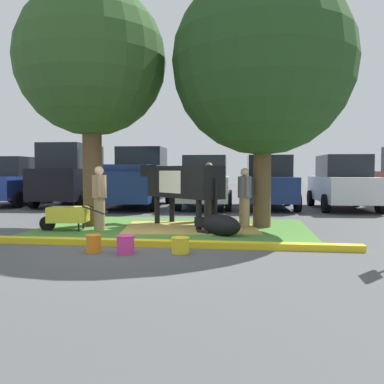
{
  "coord_description": "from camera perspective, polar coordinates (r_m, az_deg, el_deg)",
  "views": [
    {
      "loc": [
        2.11,
        -8.09,
        1.45
      ],
      "look_at": [
        0.66,
        2.57,
        0.9
      ],
      "focal_mm": 39.42,
      "sensor_mm": 36.0,
      "label": 1
    }
  ],
  "objects": [
    {
      "name": "sedan_silver",
      "position": [
        16.4,
        1.87,
        1.29
      ],
      "size": [
        2.14,
        4.46,
        2.02
      ],
      "color": "silver",
      "rests_on": "ground"
    },
    {
      "name": "sedan_red",
      "position": [
        16.47,
        10.3,
        1.25
      ],
      "size": [
        2.14,
        4.46,
        2.02
      ],
      "color": "navy",
      "rests_on": "ground"
    },
    {
      "name": "shade_tree_right",
      "position": [
        11.11,
        9.59,
        16.7
      ],
      "size": [
        4.56,
        4.56,
        6.39
      ],
      "color": "brown",
      "rests_on": "ground"
    },
    {
      "name": "ground_plane",
      "position": [
        8.49,
        -6.8,
        -6.92
      ],
      "size": [
        80.0,
        80.0,
        0.0
      ],
      "primitive_type": "plane",
      "color": "#4C4C4F"
    },
    {
      "name": "hay_bedding",
      "position": [
        10.56,
        -0.22,
        -4.83
      ],
      "size": [
        3.52,
        2.85,
        0.04
      ],
      "primitive_type": "cube",
      "rotation": [
        0.0,
        0.0,
        0.15
      ],
      "color": "tan",
      "rests_on": "ground"
    },
    {
      "name": "pickup_truck_black",
      "position": [
        16.99,
        -7.38,
        1.76
      ],
      "size": [
        2.37,
        5.47,
        2.42
      ],
      "color": "navy",
      "rests_on": "ground"
    },
    {
      "name": "bucket_orange",
      "position": [
        7.71,
        -13.16,
        -6.74
      ],
      "size": [
        0.29,
        0.29,
        0.32
      ],
      "color": "orange",
      "rests_on": "ground"
    },
    {
      "name": "person_visitor_far",
      "position": [
        11.85,
        2.29,
        0.26
      ],
      "size": [
        0.53,
        0.34,
        1.67
      ],
      "color": "black",
      "rests_on": "ground"
    },
    {
      "name": "shade_tree_left",
      "position": [
        11.59,
        -13.49,
        16.77
      ],
      "size": [
        3.84,
        3.84,
        6.19
      ],
      "color": "brown",
      "rests_on": "ground"
    },
    {
      "name": "grass_island",
      "position": [
        10.51,
        -2.52,
        -4.95
      ],
      "size": [
        6.63,
        4.58,
        0.02
      ],
      "primitive_type": "cube",
      "color": "#477A33",
      "rests_on": "ground"
    },
    {
      "name": "cow_holstein",
      "position": [
        10.78,
        -1.41,
        1.32
      ],
      "size": [
        2.55,
        2.42,
        1.61
      ],
      "color": "black",
      "rests_on": "ground"
    },
    {
      "name": "person_visitor_near",
      "position": [
        10.35,
        -12.43,
        -0.57
      ],
      "size": [
        0.34,
        0.5,
        1.56
      ],
      "color": "#9E7F5B",
      "rests_on": "ground"
    },
    {
      "name": "bucket_yellow",
      "position": [
        7.43,
        -1.58,
        -7.15
      ],
      "size": [
        0.33,
        0.33,
        0.28
      ],
      "color": "yellow",
      "rests_on": "ground"
    },
    {
      "name": "wheelbarrow",
      "position": [
        10.53,
        -16.53,
        -2.99
      ],
      "size": [
        1.62,
        0.74,
        0.63
      ],
      "color": "gold",
      "rests_on": "ground"
    },
    {
      "name": "hatchback_white",
      "position": [
        16.68,
        19.7,
        1.15
      ],
      "size": [
        2.14,
        4.46,
        2.02
      ],
      "color": "silver",
      "rests_on": "ground"
    },
    {
      "name": "bucket_pink",
      "position": [
        7.49,
        -8.99,
        -6.96
      ],
      "size": [
        0.33,
        0.33,
        0.32
      ],
      "color": "#EA3893",
      "rests_on": "ground"
    },
    {
      "name": "person_handler",
      "position": [
        10.58,
        7.12,
        -0.59
      ],
      "size": [
        0.34,
        0.51,
        1.51
      ],
      "color": "#9E7F5B",
      "rests_on": "ground"
    },
    {
      "name": "suv_black",
      "position": [
        18.18,
        -15.89,
        2.24
      ],
      "size": [
        2.25,
        4.66,
        2.52
      ],
      "color": "black",
      "rests_on": "ground"
    },
    {
      "name": "sedan_blue",
      "position": [
        19.3,
        -22.89,
        1.31
      ],
      "size": [
        2.14,
        4.46,
        2.02
      ],
      "color": "navy",
      "rests_on": "ground"
    },
    {
      "name": "curb_yellow",
      "position": [
        8.14,
        -5.62,
        -6.91
      ],
      "size": [
        7.83,
        0.24,
        0.12
      ],
      "primitive_type": "cube",
      "color": "yellow",
      "rests_on": "ground"
    },
    {
      "name": "calf_lying",
      "position": [
        9.41,
        3.71,
        -4.47
      ],
      "size": [
        1.21,
        1.08,
        0.48
      ],
      "color": "black",
      "rests_on": "ground"
    }
  ]
}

